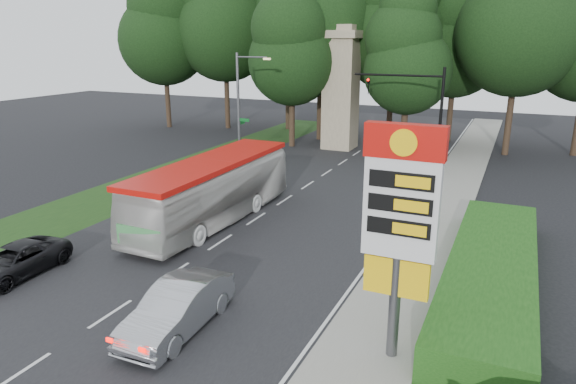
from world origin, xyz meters
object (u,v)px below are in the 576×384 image
at_px(traffic_signal_mast, 421,105).
at_px(streetlight_signs, 241,103).
at_px(gas_station_pylon, 401,213).
at_px(monument, 341,87).
at_px(suv_charcoal, 14,261).
at_px(sedan_silver, 178,308).
at_px(transit_bus, 213,191).

relative_size(traffic_signal_mast, streetlight_signs, 0.90).
relative_size(gas_station_pylon, traffic_signal_mast, 0.95).
distance_m(monument, suv_charcoal, 29.28).
xyz_separation_m(gas_station_pylon, suv_charcoal, (-14.70, -0.71, -3.84)).
xyz_separation_m(streetlight_signs, sedan_silver, (9.65, -21.32, -3.67)).
distance_m(gas_station_pylon, traffic_signal_mast, 22.29).
bearing_deg(traffic_signal_mast, suv_charcoal, -116.22).
height_order(streetlight_signs, suv_charcoal, streetlight_signs).
xyz_separation_m(sedan_silver, suv_charcoal, (-8.17, 0.59, -0.16)).
xyz_separation_m(gas_station_pylon, sedan_silver, (-6.54, -1.30, -3.68)).
distance_m(streetlight_signs, transit_bus, 13.54).
xyz_separation_m(traffic_signal_mast, sedan_silver, (-3.02, -23.31, -3.90)).
xyz_separation_m(streetlight_signs, transit_bus, (5.18, -12.18, -2.85)).
relative_size(gas_station_pylon, transit_bus, 0.60).
height_order(streetlight_signs, monument, monument).
relative_size(sedan_silver, suv_charcoal, 1.06).
relative_size(streetlight_signs, transit_bus, 0.70).
height_order(traffic_signal_mast, sedan_silver, traffic_signal_mast).
height_order(sedan_silver, suv_charcoal, sedan_silver).
bearing_deg(monument, sedan_silver, -80.96).
bearing_deg(gas_station_pylon, sedan_silver, -168.72).
xyz_separation_m(gas_station_pylon, traffic_signal_mast, (-3.52, 22.00, 0.22)).
bearing_deg(suv_charcoal, transit_bus, 64.48).
bearing_deg(sedan_silver, suv_charcoal, 173.74).
bearing_deg(sedan_silver, gas_station_pylon, 9.18).
bearing_deg(transit_bus, traffic_signal_mast, 63.65).
distance_m(gas_station_pylon, sedan_silver, 7.61).
distance_m(transit_bus, suv_charcoal, 9.36).
relative_size(transit_bus, suv_charcoal, 2.60).
bearing_deg(streetlight_signs, suv_charcoal, -85.91).
distance_m(streetlight_signs, monument, 9.44).
xyz_separation_m(gas_station_pylon, monument, (-11.20, 28.01, 0.66)).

